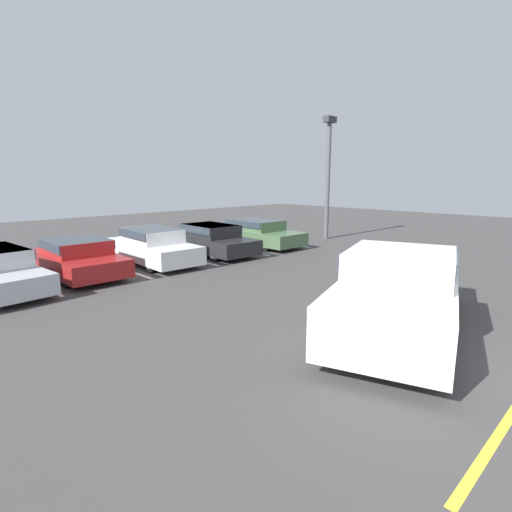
% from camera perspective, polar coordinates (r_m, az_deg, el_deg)
% --- Properties ---
extents(ground_plane, '(60.00, 60.00, 0.00)m').
position_cam_1_polar(ground_plane, '(7.81, 22.40, -13.46)').
color(ground_plane, '#423F3F').
extents(stall_stripe_b, '(0.12, 4.15, 0.01)m').
position_cam_1_polar(stall_stripe_b, '(13.87, -28.71, -3.33)').
color(stall_stripe_b, white).
rests_on(stall_stripe_b, ground_plane).
extents(stall_stripe_c, '(0.12, 4.15, 0.01)m').
position_cam_1_polar(stall_stripe_c, '(14.80, -18.66, -1.69)').
color(stall_stripe_c, white).
rests_on(stall_stripe_c, ground_plane).
extents(stall_stripe_d, '(0.12, 4.15, 0.01)m').
position_cam_1_polar(stall_stripe_d, '(16.13, -10.05, -0.24)').
color(stall_stripe_d, white).
rests_on(stall_stripe_d, ground_plane).
extents(stall_stripe_e, '(0.12, 4.15, 0.01)m').
position_cam_1_polar(stall_stripe_e, '(17.78, -2.90, 0.97)').
color(stall_stripe_e, white).
rests_on(stall_stripe_e, ground_plane).
extents(stall_stripe_f, '(0.12, 4.15, 0.01)m').
position_cam_1_polar(stall_stripe_f, '(19.66, 2.97, 1.95)').
color(stall_stripe_f, white).
rests_on(stall_stripe_f, ground_plane).
extents(pickup_truck, '(6.01, 3.82, 1.75)m').
position_cam_1_polar(pickup_truck, '(8.79, 19.91, -4.49)').
color(pickup_truck, white).
rests_on(pickup_truck, ground_plane).
extents(parked_sedan_b, '(1.95, 4.28, 1.19)m').
position_cam_1_polar(parked_sedan_b, '(14.16, -24.14, -0.03)').
color(parked_sedan_b, maroon).
rests_on(parked_sedan_b, ground_plane).
extents(parked_sedan_c, '(1.96, 4.43, 1.29)m').
position_cam_1_polar(parked_sedan_c, '(15.25, -14.52, 1.52)').
color(parked_sedan_c, silver).
rests_on(parked_sedan_c, ground_plane).
extents(parked_sedan_d, '(2.00, 4.44, 1.23)m').
position_cam_1_polar(parked_sedan_d, '(16.69, -6.44, 2.51)').
color(parked_sedan_d, '#232326').
rests_on(parked_sedan_d, ground_plane).
extents(parked_sedan_e, '(1.97, 4.79, 1.20)m').
position_cam_1_polar(parked_sedan_e, '(18.75, 0.04, 3.50)').
color(parked_sedan_e, '#4C6B47').
rests_on(parked_sedan_e, ground_plane).
extents(light_post, '(0.70, 0.36, 6.11)m').
position_cam_1_polar(light_post, '(20.99, 10.27, 12.07)').
color(light_post, '#515156').
rests_on(light_post, ground_plane).
extents(traffic_cone, '(0.52, 0.52, 0.67)m').
position_cam_1_polar(traffic_cone, '(13.07, 19.16, -1.97)').
color(traffic_cone, black).
rests_on(traffic_cone, ground_plane).
extents(wheel_stop_curb, '(1.63, 0.20, 0.14)m').
position_cam_1_polar(wheel_stop_curb, '(20.72, -5.47, 2.58)').
color(wheel_stop_curb, '#B7B2A8').
rests_on(wheel_stop_curb, ground_plane).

